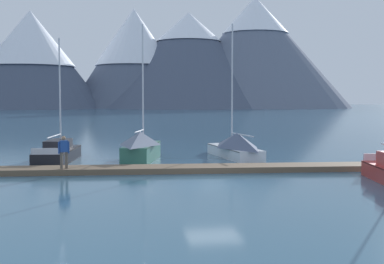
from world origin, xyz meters
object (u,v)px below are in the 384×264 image
Objects in this scene: sailboat_second_berth at (142,146)px; person_on_dock at (64,150)px; sailboat_nearest_berth at (60,152)px; sailboat_mid_dock_port at (234,145)px.

person_on_dock is at bearing -128.89° from sailboat_second_berth.
sailboat_second_berth is (5.20, -0.80, 0.36)m from sailboat_nearest_berth.
sailboat_nearest_berth is 0.87× the size of sailboat_mid_dock_port.
sailboat_mid_dock_port is at bearing 5.61° from sailboat_second_berth.
sailboat_mid_dock_port is at bearing 29.86° from person_on_dock.
person_on_dock is (-4.42, -5.48, 0.37)m from sailboat_second_berth.
sailboat_nearest_berth is at bearing 97.10° from person_on_dock.
sailboat_mid_dock_port reaches higher than sailboat_second_berth.
sailboat_nearest_berth is at bearing 171.28° from sailboat_second_berth.
person_on_dock is (-10.60, -6.09, 0.46)m from sailboat_mid_dock_port.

